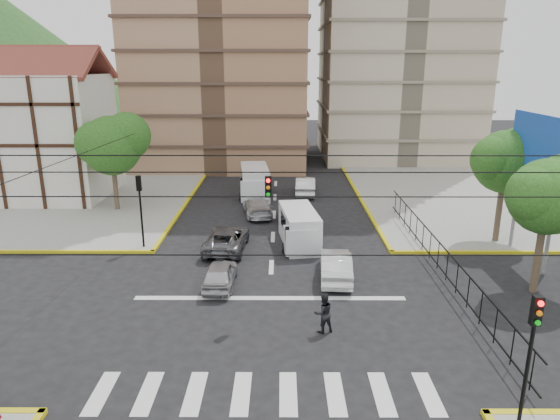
{
  "coord_description": "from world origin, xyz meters",
  "views": [
    {
      "loc": [
        0.57,
        -20.56,
        10.82
      ],
      "look_at": [
        0.49,
        2.62,
        4.0
      ],
      "focal_mm": 32.0,
      "sensor_mm": 36.0,
      "label": 1
    }
  ],
  "objects_px": {
    "traffic_light_se": "(532,341)",
    "van_left_lane": "(255,183)",
    "car_white_front_right": "(336,265)",
    "traffic_light_nw": "(140,200)",
    "pedestrian_crosswalk": "(323,313)",
    "car_silver_front_left": "(220,274)",
    "van_right_lane": "(299,229)"
  },
  "relations": [
    {
      "from": "traffic_light_se",
      "to": "car_white_front_right",
      "type": "height_order",
      "value": "traffic_light_se"
    },
    {
      "from": "traffic_light_nw",
      "to": "car_silver_front_left",
      "type": "relative_size",
      "value": 1.17
    },
    {
      "from": "pedestrian_crosswalk",
      "to": "car_silver_front_left",
      "type": "bearing_deg",
      "value": -63.38
    },
    {
      "from": "traffic_light_se",
      "to": "van_left_lane",
      "type": "height_order",
      "value": "traffic_light_se"
    },
    {
      "from": "van_right_lane",
      "to": "pedestrian_crosswalk",
      "type": "bearing_deg",
      "value": -94.13
    },
    {
      "from": "van_left_lane",
      "to": "van_right_lane",
      "type": "bearing_deg",
      "value": -80.07
    },
    {
      "from": "car_silver_front_left",
      "to": "pedestrian_crosswalk",
      "type": "distance_m",
      "value": 6.61
    },
    {
      "from": "traffic_light_se",
      "to": "van_left_lane",
      "type": "xyz_separation_m",
      "value": [
        -9.5,
        27.88,
        -1.89
      ]
    },
    {
      "from": "traffic_light_se",
      "to": "van_right_lane",
      "type": "bearing_deg",
      "value": 110.79
    },
    {
      "from": "traffic_light_nw",
      "to": "car_white_front_right",
      "type": "bearing_deg",
      "value": -20.86
    },
    {
      "from": "traffic_light_nw",
      "to": "van_right_lane",
      "type": "xyz_separation_m",
      "value": [
        9.45,
        0.61,
        -2.03
      ]
    },
    {
      "from": "car_white_front_right",
      "to": "pedestrian_crosswalk",
      "type": "height_order",
      "value": "pedestrian_crosswalk"
    },
    {
      "from": "car_silver_front_left",
      "to": "car_white_front_right",
      "type": "bearing_deg",
      "value": -169.57
    },
    {
      "from": "car_white_front_right",
      "to": "traffic_light_nw",
      "type": "bearing_deg",
      "value": -17.42
    },
    {
      "from": "traffic_light_nw",
      "to": "car_white_front_right",
      "type": "xyz_separation_m",
      "value": [
        11.19,
        -4.26,
        -2.38
      ]
    },
    {
      "from": "van_right_lane",
      "to": "car_silver_front_left",
      "type": "relative_size",
      "value": 1.37
    },
    {
      "from": "traffic_light_se",
      "to": "pedestrian_crosswalk",
      "type": "height_order",
      "value": "traffic_light_se"
    },
    {
      "from": "traffic_light_nw",
      "to": "van_left_lane",
      "type": "distance_m",
      "value": 13.85
    },
    {
      "from": "van_right_lane",
      "to": "car_silver_front_left",
      "type": "bearing_deg",
      "value": -133.5
    },
    {
      "from": "car_silver_front_left",
      "to": "car_white_front_right",
      "type": "relative_size",
      "value": 0.84
    },
    {
      "from": "van_left_lane",
      "to": "car_silver_front_left",
      "type": "xyz_separation_m",
      "value": [
        -0.84,
        -17.49,
        -0.58
      ]
    },
    {
      "from": "car_silver_front_left",
      "to": "van_left_lane",
      "type": "bearing_deg",
      "value": -91.4
    },
    {
      "from": "traffic_light_nw",
      "to": "pedestrian_crosswalk",
      "type": "distance_m",
      "value": 14.18
    },
    {
      "from": "van_right_lane",
      "to": "pedestrian_crosswalk",
      "type": "height_order",
      "value": "van_right_lane"
    },
    {
      "from": "traffic_light_nw",
      "to": "car_silver_front_left",
      "type": "bearing_deg",
      "value": -44.72
    },
    {
      "from": "traffic_light_se",
      "to": "car_silver_front_left",
      "type": "distance_m",
      "value": 14.86
    },
    {
      "from": "car_white_front_right",
      "to": "pedestrian_crosswalk",
      "type": "xyz_separation_m",
      "value": [
        -1.08,
        -5.44,
        0.14
      ]
    },
    {
      "from": "traffic_light_nw",
      "to": "van_right_lane",
      "type": "distance_m",
      "value": 9.68
    },
    {
      "from": "van_right_lane",
      "to": "van_left_lane",
      "type": "bearing_deg",
      "value": 98.22
    },
    {
      "from": "car_white_front_right",
      "to": "van_left_lane",
      "type": "bearing_deg",
      "value": -69.47
    },
    {
      "from": "traffic_light_se",
      "to": "car_white_front_right",
      "type": "relative_size",
      "value": 0.99
    },
    {
      "from": "van_right_lane",
      "to": "car_white_front_right",
      "type": "distance_m",
      "value": 5.18
    }
  ]
}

